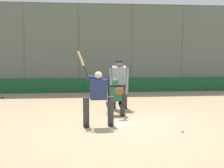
{
  "coord_description": "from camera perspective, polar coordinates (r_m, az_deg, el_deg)",
  "views": [
    {
      "loc": [
        0.98,
        7.15,
        1.93
      ],
      "look_at": [
        0.2,
        -1.0,
        1.05
      ],
      "focal_mm": 42.0,
      "sensor_mm": 36.0,
      "label": 1
    }
  ],
  "objects": [
    {
      "name": "spare_bat_third_base_side",
      "position": [
        12.93,
        -2.42,
        -2.3
      ],
      "size": [
        0.1,
        0.82,
        0.07
      ],
      "rotation": [
        0.0,
        0.0,
        4.65
      ],
      "color": "black",
      "rests_on": "ground_plane"
    },
    {
      "name": "baseball_loose",
      "position": [
        6.99,
        15.07,
        -9.81
      ],
      "size": [
        0.07,
        0.07,
        0.07
      ],
      "primitive_type": "sphere",
      "color": "white",
      "rests_on": "ground_plane"
    },
    {
      "name": "spare_bat_by_padding",
      "position": [
        11.87,
        0.01,
        -3.06
      ],
      "size": [
        0.88,
        0.23,
        0.07
      ],
      "rotation": [
        0.0,
        0.0,
        2.93
      ],
      "color": "black",
      "rests_on": "ground_plane"
    },
    {
      "name": "bleachers_beyond",
      "position": [
        16.54,
        -4.74,
        1.11
      ],
      "size": [
        13.75,
        2.5,
        1.48
      ],
      "color": "slate",
      "rests_on": "ground_plane"
    },
    {
      "name": "catcher_behind_plate",
      "position": [
        8.53,
        0.78,
        -2.68
      ],
      "size": [
        0.64,
        0.74,
        1.2
      ],
      "rotation": [
        0.0,
        0.0,
        0.03
      ],
      "color": "#333333",
      "rests_on": "ground_plane"
    },
    {
      "name": "backstop_fence",
      "position": [
        14.01,
        -1.44,
        8.15
      ],
      "size": [
        19.72,
        0.08,
        4.67
      ],
      "color": "#515651",
      "rests_on": "ground_plane"
    },
    {
      "name": "padding_wall",
      "position": [
        13.99,
        -1.39,
        -0.29
      ],
      "size": [
        19.25,
        0.18,
        0.73
      ],
      "primitive_type": "cube",
      "color": "#19512D",
      "rests_on": "ground_plane"
    },
    {
      "name": "home_plate_marker",
      "position": [
        7.47,
        2.31,
        -8.8
      ],
      "size": [
        0.43,
        0.43,
        0.01
      ],
      "primitive_type": "cube",
      "color": "white",
      "rests_on": "ground_plane"
    },
    {
      "name": "ground_plane",
      "position": [
        7.47,
        2.31,
        -8.84
      ],
      "size": [
        160.0,
        160.0,
        0.0
      ],
      "primitive_type": "plane",
      "color": "tan"
    },
    {
      "name": "batter_at_plate",
      "position": [
        7.15,
        -3.06,
        -2.79
      ],
      "size": [
        1.01,
        0.58,
        2.07
      ],
      "rotation": [
        0.0,
        0.0,
        0.07
      ],
      "color": "#333333",
      "rests_on": "ground_plane"
    },
    {
      "name": "umpire_home",
      "position": [
        9.54,
        1.54,
        0.3
      ],
      "size": [
        0.72,
        0.47,
        1.78
      ],
      "rotation": [
        0.0,
        0.0,
        -0.09
      ],
      "color": "#333333",
      "rests_on": "ground_plane"
    }
  ]
}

